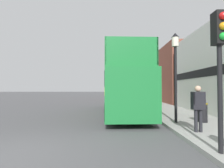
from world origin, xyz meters
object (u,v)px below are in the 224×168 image
object	(u,v)px
pedestrian_second	(198,104)
lamp_post_second	(143,73)
litter_bin	(202,112)
lamp_post_nearest	(175,60)
tour_bus	(122,88)
traffic_signal	(220,49)
parked_car_ahead_of_bus	(124,98)

from	to	relation	value
pedestrian_second	lamp_post_second	distance (m)	10.24
pedestrian_second	litter_bin	bearing A→B (deg)	59.46
lamp_post_nearest	tour_bus	bearing A→B (deg)	120.44
tour_bus	lamp_post_nearest	size ratio (longest dim) A/B	2.35
lamp_post_second	lamp_post_nearest	bearing A→B (deg)	-88.76
tour_bus	litter_bin	bearing A→B (deg)	-49.54
tour_bus	pedestrian_second	xyz separation A→B (m)	(2.60, -5.95, -0.60)
traffic_signal	lamp_post_second	xyz separation A→B (m)	(0.12, 12.21, 0.47)
tour_bus	traffic_signal	xyz separation A→B (m)	(2.13, -8.13, 1.00)
traffic_signal	lamp_post_nearest	size ratio (longest dim) A/B	0.83
lamp_post_nearest	lamp_post_second	xyz separation A→B (m)	(-0.18, 8.19, 0.10)
traffic_signal	lamp_post_second	distance (m)	12.22
pedestrian_second	lamp_post_second	xyz separation A→B (m)	(-0.36, 10.03, 2.07)
litter_bin	lamp_post_nearest	bearing A→B (deg)	-174.70
lamp_post_nearest	litter_bin	distance (m)	2.86
pedestrian_second	lamp_post_nearest	size ratio (longest dim) A/B	0.40
parked_car_ahead_of_bus	pedestrian_second	bearing A→B (deg)	-85.24
lamp_post_second	parked_car_ahead_of_bus	bearing A→B (deg)	112.28
parked_car_ahead_of_bus	litter_bin	distance (m)	12.32
parked_car_ahead_of_bus	pedestrian_second	size ratio (longest dim) A/B	2.58
lamp_post_nearest	litter_bin	bearing A→B (deg)	5.30
traffic_signal	parked_car_ahead_of_bus	bearing A→B (deg)	95.20
tour_bus	lamp_post_second	xyz separation A→B (m)	(2.24, 4.07, 1.47)
lamp_post_nearest	lamp_post_second	bearing A→B (deg)	91.24
lamp_post_second	litter_bin	xyz separation A→B (m)	(1.51, -8.07, -2.62)
parked_car_ahead_of_bus	traffic_signal	distance (m)	16.26
pedestrian_second	lamp_post_nearest	bearing A→B (deg)	95.73
traffic_signal	litter_bin	xyz separation A→B (m)	(1.63, 4.13, -2.15)
tour_bus	pedestrian_second	world-z (taller)	tour_bus
tour_bus	parked_car_ahead_of_bus	xyz separation A→B (m)	(0.66, 7.93, -1.09)
tour_bus	lamp_post_nearest	xyz separation A→B (m)	(2.42, -4.12, 1.38)
parked_car_ahead_of_bus	lamp_post_second	world-z (taller)	lamp_post_second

